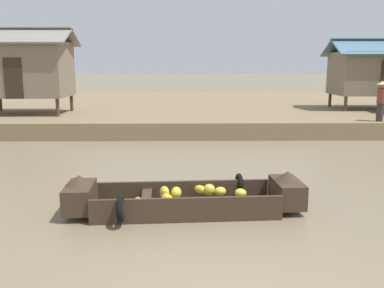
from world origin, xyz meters
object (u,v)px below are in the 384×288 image
object	(u,v)px
banana_boat	(185,199)
stilt_house_mid_left	(25,68)
stilt_house_mid_right	(376,72)
vendor_person	(381,99)

from	to	relation	value
banana_boat	stilt_house_mid_left	size ratio (longest dim) A/B	1.04
stilt_house_mid_right	vendor_person	distance (m)	5.45
stilt_house_mid_left	vendor_person	world-z (taller)	stilt_house_mid_left
stilt_house_mid_left	stilt_house_mid_right	xyz separation A→B (m)	(17.70, 1.95, -0.23)
vendor_person	stilt_house_mid_right	bearing A→B (deg)	67.88
stilt_house_mid_left	vendor_person	xyz separation A→B (m)	(15.68, -3.02, -1.25)
banana_boat	vendor_person	xyz separation A→B (m)	(8.07, 8.64, 1.35)
banana_boat	stilt_house_mid_left	bearing A→B (deg)	123.15
banana_boat	stilt_house_mid_left	xyz separation A→B (m)	(-7.61, 11.66, 2.61)
stilt_house_mid_left	stilt_house_mid_right	bearing A→B (deg)	6.28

